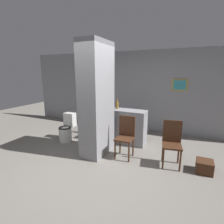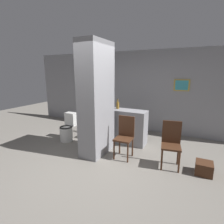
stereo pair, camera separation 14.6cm
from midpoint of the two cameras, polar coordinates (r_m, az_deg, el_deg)
The scene contains 10 objects.
ground_plane at distance 4.03m, azimuth -5.60°, elevation -15.72°, with size 14.00×14.00×0.00m, color slate.
wall_back at distance 5.96m, azimuth 7.73°, elevation 6.81°, with size 8.00×0.09×2.60m.
pillar_center at distance 4.05m, azimuth -4.05°, elevation 3.98°, with size 0.50×0.93×2.60m.
counter_shelf at distance 4.86m, azimuth 4.63°, elevation -4.62°, with size 1.26×0.44×0.93m.
toilet at distance 5.18m, azimuth -13.47°, elevation -5.41°, with size 0.35×0.51×0.78m.
chair_near_pillar at distance 4.03m, azimuth 5.25°, elevation -7.54°, with size 0.39×0.39×0.95m.
chair_by_doorway at distance 3.86m, azimuth 19.78°, elevation -9.29°, with size 0.44×0.44×0.95m.
bicycle at distance 5.37m, azimuth -2.24°, elevation -4.03°, with size 1.68×0.42×0.75m.
bottle_tall at distance 4.84m, azimuth 2.75°, elevation 2.32°, with size 0.08×0.08×0.29m.
floor_crate at distance 3.98m, azimuth 28.79°, elevation -15.79°, with size 0.31×0.31×0.25m.
Camera 2 is at (1.98, -2.95, 1.94)m, focal length 28.00 mm.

